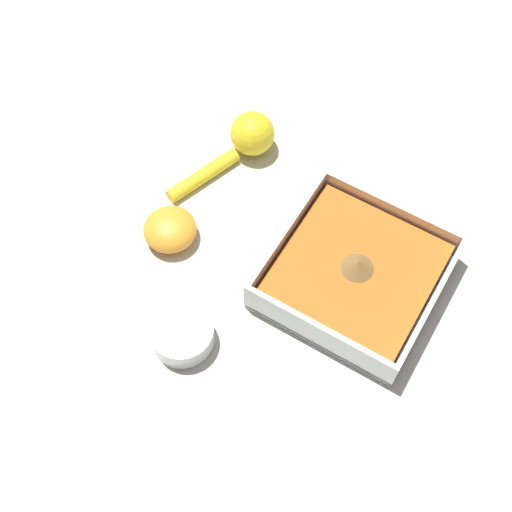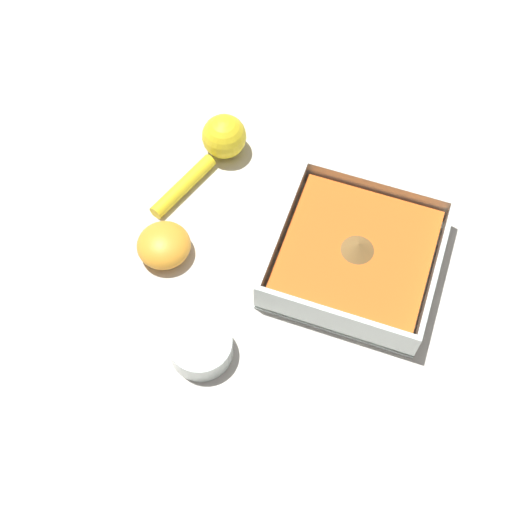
{
  "view_description": "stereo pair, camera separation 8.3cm",
  "coord_description": "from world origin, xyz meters",
  "px_view_note": "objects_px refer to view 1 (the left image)",
  "views": [
    {
      "loc": [
        0.41,
        0.12,
        0.75
      ],
      "look_at": [
        0.06,
        -0.09,
        0.03
      ],
      "focal_mm": 50.0,
      "sensor_mm": 36.0,
      "label": 1
    },
    {
      "loc": [
        0.44,
        0.04,
        0.75
      ],
      "look_at": [
        0.06,
        -0.09,
        0.03
      ],
      "focal_mm": 50.0,
      "sensor_mm": 36.0,
      "label": 2
    }
  ],
  "objects_px": {
    "spice_bowl": "(183,335)",
    "lemon_squeezer": "(245,140)",
    "square_dish": "(355,275)",
    "lemon_half": "(170,229)"
  },
  "relations": [
    {
      "from": "spice_bowl",
      "to": "lemon_squeezer",
      "type": "distance_m",
      "value": 0.28
    },
    {
      "from": "square_dish",
      "to": "lemon_half",
      "type": "distance_m",
      "value": 0.23
    },
    {
      "from": "spice_bowl",
      "to": "lemon_squeezer",
      "type": "xyz_separation_m",
      "value": [
        -0.26,
        -0.08,
        0.01
      ]
    },
    {
      "from": "lemon_squeezer",
      "to": "lemon_half",
      "type": "relative_size",
      "value": 2.46
    },
    {
      "from": "square_dish",
      "to": "lemon_squeezer",
      "type": "distance_m",
      "value": 0.23
    },
    {
      "from": "square_dish",
      "to": "lemon_half",
      "type": "bearing_deg",
      "value": -74.9
    },
    {
      "from": "lemon_squeezer",
      "to": "square_dish",
      "type": "bearing_deg",
      "value": -95.55
    },
    {
      "from": "spice_bowl",
      "to": "lemon_squeezer",
      "type": "height_order",
      "value": "lemon_squeezer"
    },
    {
      "from": "lemon_half",
      "to": "square_dish",
      "type": "bearing_deg",
      "value": 105.1
    },
    {
      "from": "spice_bowl",
      "to": "lemon_squeezer",
      "type": "relative_size",
      "value": 0.45
    }
  ]
}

